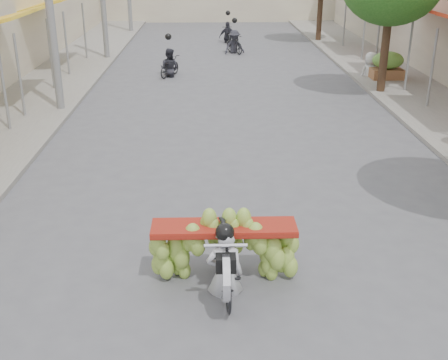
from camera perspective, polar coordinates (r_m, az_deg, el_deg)
sidewalk_left at (r=21.91m, az=-18.48°, el=8.83°), size 4.00×60.00×0.12m
sidewalk_right at (r=22.37m, az=18.83°, el=9.05°), size 4.00×60.00×0.12m
produce_crate_far at (r=22.91m, az=16.29°, el=11.32°), size 1.20×0.88×1.16m
banana_motorbike at (r=8.45m, az=0.04°, el=-6.88°), size 2.21×1.90×1.93m
pedestrian at (r=23.25m, az=14.84°, el=12.46°), size 1.00×0.71×1.86m
bg_motorbike_a at (r=23.05m, az=-5.61°, el=12.33°), size 1.05×1.52×1.95m
bg_motorbike_b at (r=28.23m, az=1.07°, el=14.47°), size 1.19×1.59×1.95m
bg_motorbike_c at (r=31.57m, az=0.40°, el=15.26°), size 1.00×1.47×1.95m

